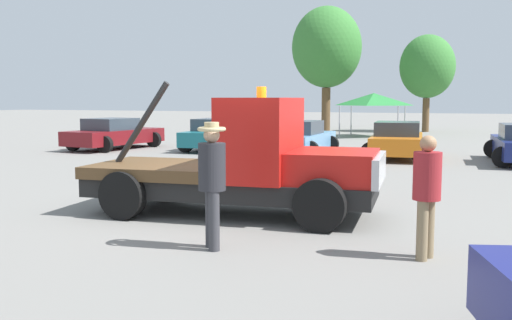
{
  "coord_description": "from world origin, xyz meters",
  "views": [
    {
      "loc": [
        4.26,
        -9.73,
        2.17
      ],
      "look_at": [
        0.5,
        0.0,
        1.05
      ],
      "focal_mm": 40.0,
      "sensor_mm": 36.0,
      "label": 1
    }
  ],
  "objects": [
    {
      "name": "person_at_hood",
      "position": [
        0.75,
        -2.4,
        1.09
      ],
      "size": [
        0.41,
        0.41,
        1.84
      ],
      "rotation": [
        0.0,
        0.0,
        3.79
      ],
      "color": "#38383D",
      "rests_on": "ground"
    },
    {
      "name": "tree_center",
      "position": [
        1.16,
        29.32,
        4.24
      ],
      "size": [
        3.54,
        3.54,
        6.32
      ],
      "color": "brown",
      "rests_on": "ground"
    },
    {
      "name": "canopy_tent_green",
      "position": [
        -1.26,
        23.23,
        2.14
      ],
      "size": [
        3.26,
        3.26,
        2.49
      ],
      "color": "#9E9EA3",
      "rests_on": "ground"
    },
    {
      "name": "tow_truck",
      "position": [
        0.33,
        0.03,
        0.93
      ],
      "size": [
        5.61,
        2.53,
        2.51
      ],
      "rotation": [
        0.0,
        0.0,
        0.09
      ],
      "color": "black",
      "rests_on": "ground"
    },
    {
      "name": "parked_car_teal",
      "position": [
        -5.95,
        12.24,
        0.65
      ],
      "size": [
        2.51,
        4.38,
        1.34
      ],
      "rotation": [
        0.0,
        0.0,
        1.61
      ],
      "color": "#196670",
      "rests_on": "ground"
    },
    {
      "name": "person_near_truck",
      "position": [
        3.67,
        -1.84,
        0.98
      ],
      "size": [
        0.38,
        0.38,
        1.69
      ],
      "rotation": [
        0.0,
        0.0,
        5.95
      ],
      "color": "#847051",
      "rests_on": "ground"
    },
    {
      "name": "tree_left",
      "position": [
        -5.27,
        28.12,
        5.58
      ],
      "size": [
        4.66,
        4.66,
        8.32
      ],
      "color": "brown",
      "rests_on": "ground"
    },
    {
      "name": "parked_car_maroon",
      "position": [
        -10.38,
        11.05,
        0.65
      ],
      "size": [
        2.84,
        4.79,
        1.34
      ],
      "rotation": [
        0.0,
        0.0,
        1.44
      ],
      "color": "maroon",
      "rests_on": "ground"
    },
    {
      "name": "ground_plane",
      "position": [
        0.0,
        0.0,
        0.0
      ],
      "size": [
        160.0,
        160.0,
        0.0
      ],
      "primitive_type": "plane",
      "color": "gray"
    },
    {
      "name": "parked_car_orange",
      "position": [
        1.58,
        11.68,
        0.65
      ],
      "size": [
        2.61,
        4.68,
        1.34
      ],
      "rotation": [
        0.0,
        0.0,
        1.66
      ],
      "color": "orange",
      "rests_on": "ground"
    },
    {
      "name": "parked_car_skyblue",
      "position": [
        -2.08,
        11.32,
        0.65
      ],
      "size": [
        2.38,
        4.41,
        1.34
      ],
      "rotation": [
        0.0,
        0.0,
        1.56
      ],
      "color": "#669ED1",
      "rests_on": "ground"
    }
  ]
}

